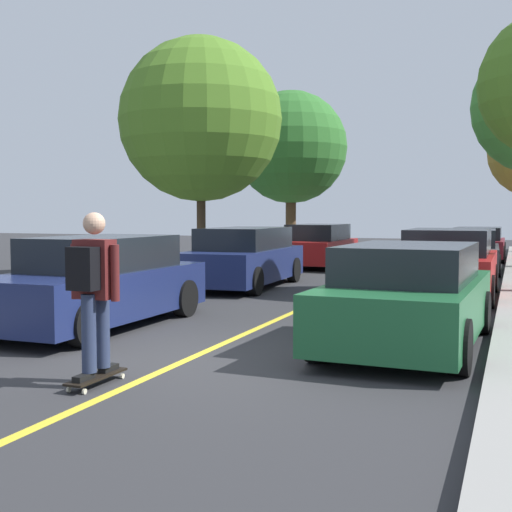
{
  "coord_description": "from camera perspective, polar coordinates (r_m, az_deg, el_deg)",
  "views": [
    {
      "loc": [
        3.73,
        -7.31,
        1.81
      ],
      "look_at": [
        -0.13,
        2.61,
        1.11
      ],
      "focal_mm": 46.86,
      "sensor_mm": 36.0,
      "label": 1
    }
  ],
  "objects": [
    {
      "name": "parked_car_right_near",
      "position": [
        14.76,
        16.09,
        -0.7
      ],
      "size": [
        1.95,
        4.19,
        1.46
      ],
      "color": "maroon",
      "rests_on": "ground"
    },
    {
      "name": "parked_car_right_far",
      "position": [
        21.22,
        17.67,
        0.42
      ],
      "size": [
        1.93,
        4.27,
        1.31
      ],
      "color": "#38383D",
      "rests_on": "ground"
    },
    {
      "name": "parked_car_left_near",
      "position": [
        16.22,
        -1.02,
        -0.15
      ],
      "size": [
        1.98,
        4.51,
        1.44
      ],
      "color": "navy",
      "rests_on": "ground"
    },
    {
      "name": "skateboarder",
      "position": [
        7.1,
        -13.73,
        -2.34
      ],
      "size": [
        0.58,
        0.7,
        1.71
      ],
      "color": "black",
      "rests_on": "skateboard"
    },
    {
      "name": "center_line",
      "position": [
        12.04,
        3.0,
        -4.9
      ],
      "size": [
        0.12,
        39.2,
        0.01
      ],
      "primitive_type": "cube",
      "color": "gold",
      "rests_on": "ground"
    },
    {
      "name": "parked_car_left_nearest",
      "position": [
        10.86,
        -13.29,
        -2.28
      ],
      "size": [
        1.82,
        4.28,
        1.43
      ],
      "color": "navy",
      "rests_on": "ground"
    },
    {
      "name": "street_tree_left_nearest",
      "position": [
        18.79,
        -4.75,
        11.49
      ],
      "size": [
        4.49,
        4.49,
        6.46
      ],
      "color": "#3D2D1E",
      "rests_on": "sidewalk_left"
    },
    {
      "name": "fire_hydrant",
      "position": [
        16.03,
        -7.28,
        -1.04
      ],
      "size": [
        0.2,
        0.2,
        0.7
      ],
      "color": "#B2140F",
      "rests_on": "sidewalk_left"
    },
    {
      "name": "skateboard",
      "position": [
        7.3,
        -13.46,
        -10.01
      ],
      "size": [
        0.23,
        0.84,
        0.1
      ],
      "color": "black",
      "rests_on": "ground"
    },
    {
      "name": "parked_car_left_far",
      "position": [
        22.38,
        5.32,
        0.86
      ],
      "size": [
        1.87,
        4.2,
        1.42
      ],
      "color": "maroon",
      "rests_on": "ground"
    },
    {
      "name": "street_tree_left_near",
      "position": [
        26.1,
        3.01,
        9.22
      ],
      "size": [
        4.32,
        4.32,
        6.35
      ],
      "color": "#4C3823",
      "rests_on": "sidewalk_left"
    },
    {
      "name": "parked_car_right_farthest",
      "position": [
        26.81,
        18.43,
        0.99
      ],
      "size": [
        1.97,
        4.55,
        1.26
      ],
      "color": "maroon",
      "rests_on": "ground"
    },
    {
      "name": "ground",
      "position": [
        8.4,
        -5.68,
        -8.72
      ],
      "size": [
        80.0,
        80.0,
        0.0
      ],
      "primitive_type": "plane",
      "color": "#2D2D30"
    },
    {
      "name": "parked_car_right_nearest",
      "position": [
        9.22,
        12.91,
        -3.42
      ],
      "size": [
        2.0,
        4.26,
        1.38
      ],
      "color": "#1E5B33",
      "rests_on": "ground"
    }
  ]
}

